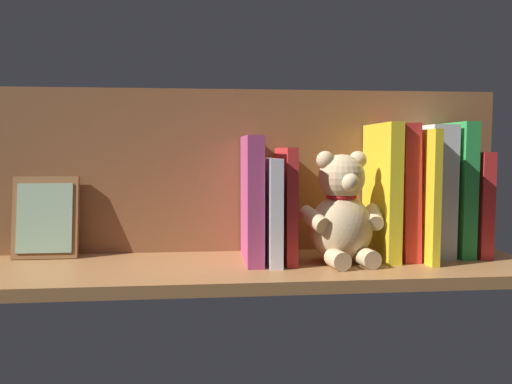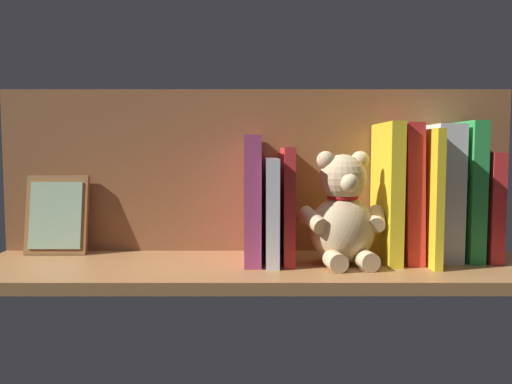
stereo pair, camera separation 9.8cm
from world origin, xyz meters
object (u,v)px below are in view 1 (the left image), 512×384
teddy_bear (342,214)px  picture_frame_leaning (46,218)px  book_0 (471,203)px  dictionary_thick_white (431,190)px

teddy_bear → picture_frame_leaning: bearing=-18.0°
book_0 → dictionary_thick_white: (8.34, -0.30, 2.63)cm
book_0 → dictionary_thick_white: 8.75cm
book_0 → dictionary_thick_white: bearing=-2.1°
book_0 → teddy_bear: size_ratio=0.99×
book_0 → teddy_bear: (28.26, 5.44, -1.13)cm
teddy_bear → picture_frame_leaning: teddy_bear is taller
book_0 → dictionary_thick_white: size_ratio=0.80×
dictionary_thick_white → picture_frame_leaning: bearing=-3.1°
dictionary_thick_white → picture_frame_leaning: dictionary_thick_white is taller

